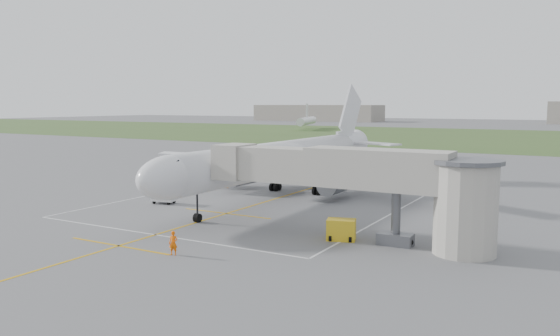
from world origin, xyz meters
The scene contains 11 objects.
ground centered at (0.00, 0.00, 0.00)m, with size 700.00×700.00×0.00m, color #555557.
grass_strip centered at (0.00, 130.00, 0.01)m, with size 700.00×120.00×0.02m, color #3A5626.
apron_markings centered at (0.00, -5.82, 0.01)m, with size 28.20×60.00×0.01m.
airliner centered at (0.00, 0.75, 4.39)m, with size 38.93×46.75×13.52m.
jet_bridge centered at (15.72, -13.50, 4.74)m, with size 23.40×5.00×7.20m.
gpu_unit centered at (13.83, -14.09, 0.82)m, with size 2.53×2.08×1.66m.
baggage_cart centered at (-8.94, -8.86, 0.88)m, with size 2.68×1.87×1.72m.
ramp_worker_nose centered at (5.23, -23.87, 0.86)m, with size 0.63×0.41×1.72m, color #FF6308.
ramp_worker_wing centered at (-9.19, 3.62, 0.90)m, with size 0.87×0.68×1.80m, color orange.
distant_hangars centered at (-16.15, 265.19, 5.17)m, with size 345.00×49.00×12.00m.
distant_aircraft centered at (18.30, 168.05, 3.59)m, with size 199.77×61.21×8.85m.
Camera 1 is at (30.29, -52.74, 10.59)m, focal length 35.00 mm.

